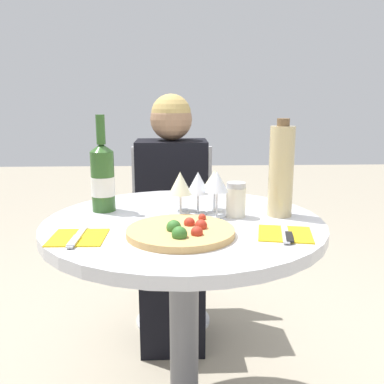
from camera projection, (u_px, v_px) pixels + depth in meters
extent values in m
cylinder|color=slate|center=(184.00, 330.00, 1.45)|extent=(0.10, 0.10, 0.71)
cylinder|color=silver|center=(184.00, 225.00, 1.37)|extent=(0.89, 0.89, 0.04)
cylinder|color=silver|center=(173.00, 319.00, 2.27)|extent=(0.39, 0.39, 0.01)
cylinder|color=silver|center=(173.00, 285.00, 2.22)|extent=(0.06, 0.06, 0.40)
cube|color=silver|center=(172.00, 246.00, 2.18)|extent=(0.43, 0.43, 0.03)
cube|color=silver|center=(172.00, 190.00, 2.32)|extent=(0.43, 0.02, 0.47)
cube|color=black|center=(173.00, 298.00, 2.05)|extent=(0.29, 0.35, 0.43)
cube|color=black|center=(172.00, 193.00, 2.12)|extent=(0.34, 0.23, 0.52)
sphere|color=#997051|center=(171.00, 119.00, 2.04)|extent=(0.20, 0.20, 0.20)
sphere|color=tan|center=(171.00, 114.00, 2.03)|extent=(0.19, 0.19, 0.19)
cylinder|color=tan|center=(181.00, 232.00, 1.21)|extent=(0.31, 0.31, 0.02)
sphere|color=#B22D1E|center=(202.00, 218.00, 1.30)|extent=(0.02, 0.02, 0.02)
sphere|color=#B22D1E|center=(201.00, 226.00, 1.21)|extent=(0.04, 0.04, 0.04)
sphere|color=#336B28|center=(174.00, 227.00, 1.19)|extent=(0.04, 0.04, 0.04)
sphere|color=#B22D1E|center=(189.00, 223.00, 1.24)|extent=(0.03, 0.03, 0.03)
sphere|color=#B22D1E|center=(197.00, 232.00, 1.15)|extent=(0.03, 0.03, 0.03)
sphere|color=#336B28|center=(179.00, 234.00, 1.13)|extent=(0.04, 0.04, 0.04)
cylinder|color=#2D5623|center=(103.00, 181.00, 1.46)|extent=(0.08, 0.08, 0.21)
cone|color=#2D5623|center=(101.00, 147.00, 1.43)|extent=(0.08, 0.08, 0.03)
cylinder|color=#2D5623|center=(101.00, 130.00, 1.42)|extent=(0.03, 0.03, 0.10)
cylinder|color=silver|center=(103.00, 186.00, 1.46)|extent=(0.08, 0.08, 0.07)
cylinder|color=tan|center=(281.00, 172.00, 1.39)|extent=(0.08, 0.08, 0.29)
cylinder|color=brown|center=(283.00, 122.00, 1.35)|extent=(0.04, 0.04, 0.02)
cylinder|color=silver|center=(236.00, 202.00, 1.39)|extent=(0.06, 0.06, 0.10)
cylinder|color=#B2B2B7|center=(236.00, 185.00, 1.38)|extent=(0.06, 0.06, 0.02)
cylinder|color=silver|center=(214.00, 210.00, 1.48)|extent=(0.06, 0.06, 0.00)
cylinder|color=silver|center=(214.00, 199.00, 1.47)|extent=(0.01, 0.01, 0.08)
cone|color=beige|center=(215.00, 179.00, 1.46)|extent=(0.08, 0.08, 0.06)
cylinder|color=silver|center=(181.00, 217.00, 1.40)|extent=(0.06, 0.06, 0.00)
cylinder|color=silver|center=(181.00, 205.00, 1.39)|extent=(0.01, 0.01, 0.07)
cone|color=beige|center=(180.00, 185.00, 1.37)|extent=(0.07, 0.07, 0.06)
cylinder|color=silver|center=(198.00, 213.00, 1.44)|extent=(0.06, 0.06, 0.00)
cylinder|color=silver|center=(198.00, 203.00, 1.43)|extent=(0.01, 0.01, 0.07)
cone|color=silver|center=(198.00, 183.00, 1.42)|extent=(0.08, 0.08, 0.07)
cylinder|color=silver|center=(216.00, 216.00, 1.40)|extent=(0.06, 0.06, 0.00)
cylinder|color=silver|center=(217.00, 204.00, 1.39)|extent=(0.01, 0.01, 0.08)
cone|color=silver|center=(217.00, 182.00, 1.38)|extent=(0.07, 0.07, 0.07)
cylinder|color=silver|center=(180.00, 210.00, 1.48)|extent=(0.06, 0.06, 0.00)
cylinder|color=silver|center=(180.00, 201.00, 1.47)|extent=(0.01, 0.01, 0.06)
cone|color=beige|center=(180.00, 182.00, 1.46)|extent=(0.07, 0.07, 0.07)
cube|color=gold|center=(78.00, 237.00, 1.19)|extent=(0.15, 0.15, 0.00)
cube|color=silver|center=(78.00, 236.00, 1.19)|extent=(0.02, 0.19, 0.00)
cube|color=silver|center=(74.00, 241.00, 1.14)|extent=(0.02, 0.09, 0.00)
cube|color=gold|center=(285.00, 234.00, 1.22)|extent=(0.18, 0.18, 0.00)
cube|color=silver|center=(285.00, 232.00, 1.22)|extent=(0.06, 0.19, 0.00)
cube|color=black|center=(289.00, 237.00, 1.17)|extent=(0.04, 0.09, 0.00)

